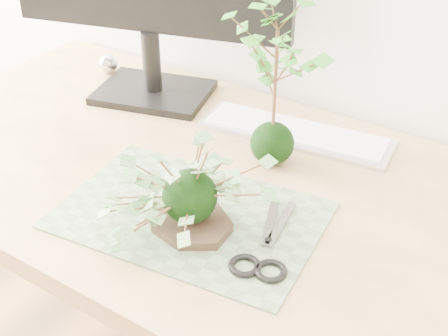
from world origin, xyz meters
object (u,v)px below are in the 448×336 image
(maple_kokedama, at_px, (277,42))
(keyboard, at_px, (295,133))
(desk, at_px, (259,234))
(ivy_kokedama, at_px, (189,174))

(maple_kokedama, distance_m, keyboard, 0.26)
(desk, distance_m, keyboard, 0.24)
(desk, distance_m, maple_kokedama, 0.35)
(desk, bearing_deg, ivy_kokedama, -108.60)
(ivy_kokedama, bearing_deg, maple_kokedama, 87.84)
(desk, relative_size, ivy_kokedama, 4.92)
(ivy_kokedama, distance_m, keyboard, 0.37)
(ivy_kokedama, height_order, keyboard, ivy_kokedama)
(maple_kokedama, bearing_deg, desk, -69.87)
(maple_kokedama, xyz_separation_m, keyboard, (-0.01, 0.11, -0.23))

